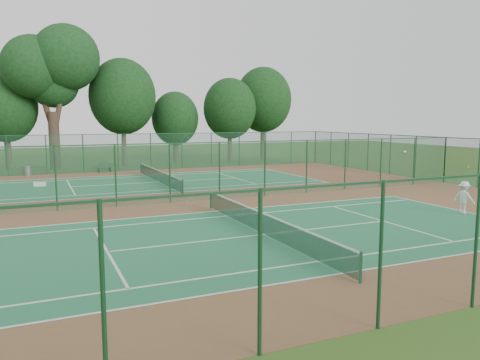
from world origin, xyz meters
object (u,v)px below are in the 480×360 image
object	(u,v)px
player_near	(464,197)
kit_bag	(40,184)
big_tree	(52,67)
trash_bin	(28,171)
bench	(105,168)

from	to	relation	value
player_near	kit_bag	bearing A→B (deg)	28.95
kit_bag	big_tree	distance (m)	15.59
trash_bin	bench	size ratio (longest dim) A/B	0.61
player_near	trash_bin	xyz separation A→B (m)	(-20.61, 26.57, -0.42)
trash_bin	kit_bag	world-z (taller)	trash_bin
trash_bin	big_tree	distance (m)	10.91
player_near	big_tree	size ratio (longest dim) A/B	0.12
player_near	trash_bin	bearing A→B (deg)	21.33
player_near	big_tree	world-z (taller)	big_tree
bench	kit_bag	distance (m)	9.16
bench	big_tree	world-z (taller)	big_tree
player_near	bench	world-z (taller)	player_near
trash_bin	kit_bag	bearing A→B (deg)	-83.35
trash_bin	kit_bag	size ratio (longest dim) A/B	1.04
player_near	trash_bin	distance (m)	33.63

